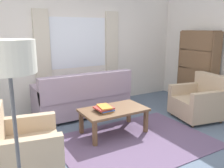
{
  "coord_description": "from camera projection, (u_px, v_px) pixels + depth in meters",
  "views": [
    {
      "loc": [
        -2.09,
        -2.8,
        1.77
      ],
      "look_at": [
        -0.03,
        0.7,
        0.81
      ],
      "focal_mm": 38.17,
      "sensor_mm": 36.0,
      "label": 1
    }
  ],
  "objects": [
    {
      "name": "ground_plane",
      "position": [
        136.0,
        142.0,
        3.79
      ],
      "size": [
        6.24,
        6.24,
        0.0
      ],
      "primitive_type": "plane",
      "color": "slate"
    },
    {
      "name": "couch",
      "position": [
        83.0,
        98.0,
        4.88
      ],
      "size": [
        1.9,
        0.82,
        0.92
      ],
      "rotation": [
        0.0,
        0.0,
        3.14
      ],
      "color": "#998499",
      "rests_on": "ground_plane"
    },
    {
      "name": "wall_back",
      "position": [
        78.0,
        49.0,
        5.39
      ],
      "size": [
        5.32,
        0.12,
        2.6
      ],
      "primitive_type": "cube",
      "color": "silver",
      "rests_on": "ground_plane"
    },
    {
      "name": "coffee_table",
      "position": [
        114.0,
        112.0,
        4.04
      ],
      "size": [
        1.1,
        0.64,
        0.44
      ],
      "color": "brown",
      "rests_on": "ground_plane"
    },
    {
      "name": "armchair_left",
      "position": [
        20.0,
        149.0,
        2.85
      ],
      "size": [
        0.96,
        0.97,
        0.88
      ],
      "rotation": [
        0.0,
        0.0,
        1.39
      ],
      "color": "tan",
      "rests_on": "ground_plane"
    },
    {
      "name": "area_rug",
      "position": [
        136.0,
        142.0,
        3.79
      ],
      "size": [
        2.36,
        1.71,
        0.01
      ],
      "primitive_type": "cube",
      "color": "#604C6B",
      "rests_on": "ground_plane"
    },
    {
      "name": "standing_lamp",
      "position": [
        10.0,
        73.0,
        1.72
      ],
      "size": [
        0.39,
        0.39,
        1.69
      ],
      "color": "#4C4C51",
      "rests_on": "ground_plane"
    },
    {
      "name": "bookshelf",
      "position": [
        197.0,
        72.0,
        5.49
      ],
      "size": [
        0.3,
        0.94,
        1.72
      ],
      "rotation": [
        0.0,
        0.0,
        1.57
      ],
      "color": "brown",
      "rests_on": "ground_plane"
    },
    {
      "name": "book_stack_on_table",
      "position": [
        104.0,
        108.0,
        3.92
      ],
      "size": [
        0.29,
        0.33,
        0.08
      ],
      "color": "orange",
      "rests_on": "coffee_table"
    },
    {
      "name": "armchair_right",
      "position": [
        199.0,
        101.0,
        4.73
      ],
      "size": [
        0.97,
        0.99,
        0.88
      ],
      "rotation": [
        0.0,
        0.0,
        -1.77
      ],
      "color": "tan",
      "rests_on": "ground_plane"
    },
    {
      "name": "window_with_curtains",
      "position": [
        79.0,
        43.0,
        5.28
      ],
      "size": [
        1.98,
        0.07,
        1.4
      ],
      "color": "white"
    }
  ]
}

